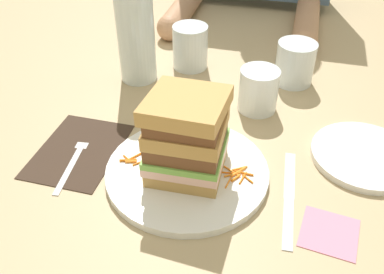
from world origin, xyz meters
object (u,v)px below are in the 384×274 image
object	(u,v)px
knife	(289,199)
empty_tumbler_1	(190,47)
juice_glass	(258,92)
napkin_pink	(329,232)
napkin_dark	(80,148)
water_bottle	(134,15)
sandwich	(187,136)
main_plate	(187,172)
empty_tumbler_0	(295,63)
side_plate	(364,156)
fork	(75,156)

from	to	relation	value
knife	empty_tumbler_1	bearing A→B (deg)	124.55
juice_glass	napkin_pink	world-z (taller)	juice_glass
napkin_dark	water_bottle	size ratio (longest dim) A/B	0.59
napkin_pink	sandwich	bearing A→B (deg)	164.01
knife	juice_glass	xyz separation A→B (m)	(-0.08, 0.23, 0.04)
main_plate	empty_tumbler_0	size ratio (longest dim) A/B	2.93
water_bottle	main_plate	bearing A→B (deg)	-56.33
empty_tumbler_1	side_plate	xyz separation A→B (m)	(0.36, -0.23, -0.04)
juice_glass	side_plate	size ratio (longest dim) A/B	0.47
empty_tumbler_1	napkin_pink	distance (m)	0.50
empty_tumbler_0	side_plate	distance (m)	0.26
juice_glass	knife	bearing A→B (deg)	-70.72
fork	side_plate	size ratio (longest dim) A/B	0.96
napkin_dark	empty_tumbler_0	distance (m)	0.46
sandwich	empty_tumbler_0	distance (m)	0.36
napkin_pink	knife	bearing A→B (deg)	139.99
water_bottle	empty_tumbler_1	world-z (taller)	water_bottle
water_bottle	empty_tumbler_1	size ratio (longest dim) A/B	3.23
fork	side_plate	world-z (taller)	side_plate
napkin_pink	main_plate	bearing A→B (deg)	163.85
main_plate	fork	size ratio (longest dim) A/B	1.53
main_plate	sandwich	size ratio (longest dim) A/B	1.85
empty_tumbler_0	side_plate	world-z (taller)	empty_tumbler_0
side_plate	napkin_pink	world-z (taller)	side_plate
sandwich	knife	bearing A→B (deg)	-4.84
napkin_dark	empty_tumbler_0	xyz separation A→B (m)	(0.33, 0.31, 0.04)
empty_tumbler_1	knife	bearing A→B (deg)	-55.45
fork	napkin_dark	bearing A→B (deg)	96.73
water_bottle	juice_glass	bearing A→B (deg)	-11.63
napkin_dark	fork	bearing A→B (deg)	-83.27
water_bottle	napkin_pink	xyz separation A→B (m)	(0.39, -0.33, -0.14)
fork	knife	bearing A→B (deg)	-1.20
sandwich	empty_tumbler_1	distance (m)	0.35
sandwich	fork	distance (m)	0.20
main_plate	water_bottle	size ratio (longest dim) A/B	0.84
napkin_dark	knife	world-z (taller)	same
sandwich	side_plate	xyz separation A→B (m)	(0.27, 0.11, -0.07)
main_plate	empty_tumbler_0	xyz separation A→B (m)	(0.14, 0.33, 0.04)
knife	side_plate	world-z (taller)	side_plate
sandwich	knife	distance (m)	0.18
empty_tumbler_1	juice_glass	bearing A→B (deg)	-37.84
napkin_dark	juice_glass	distance (m)	0.34
side_plate	napkin_pink	size ratio (longest dim) A/B	2.26
sandwich	knife	world-z (taller)	sandwich
empty_tumbler_0	water_bottle	bearing A→B (deg)	-168.40
fork	juice_glass	world-z (taller)	juice_glass
napkin_dark	juice_glass	bearing A→B (deg)	35.84
sandwich	empty_tumbler_1	bearing A→B (deg)	103.91
sandwich	napkin_dark	bearing A→B (deg)	175.24
sandwich	napkin_dark	size ratio (longest dim) A/B	0.78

